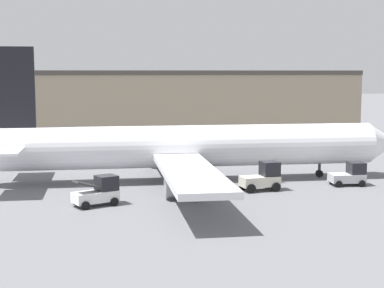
# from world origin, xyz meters

# --- Properties ---
(ground_plane) EXTENTS (400.00, 400.00, 0.00)m
(ground_plane) POSITION_xyz_m (0.00, 0.00, 0.00)
(ground_plane) COLOR slate
(terminal_building) EXTENTS (69.65, 15.54, 10.61)m
(terminal_building) POSITION_xyz_m (1.54, 41.12, 5.31)
(terminal_building) COLOR gray
(terminal_building) RESTS_ON ground_plane
(airplane) EXTENTS (43.41, 39.71, 12.68)m
(airplane) POSITION_xyz_m (-1.07, 0.08, 3.30)
(airplane) COLOR white
(airplane) RESTS_ON ground_plane
(ground_crew_worker) EXTENTS (0.36, 0.36, 1.64)m
(ground_crew_worker) POSITION_xyz_m (7.52, -3.01, 0.87)
(ground_crew_worker) COLOR #1E2338
(ground_crew_worker) RESTS_ON ground_plane
(baggage_tug) EXTENTS (3.46, 2.18, 2.56)m
(baggage_tug) POSITION_xyz_m (5.01, -6.10, 1.17)
(baggage_tug) COLOR beige
(baggage_tug) RESTS_ON ground_plane
(belt_loader_truck) EXTENTS (3.83, 2.89, 2.31)m
(belt_loader_truck) POSITION_xyz_m (-9.52, -8.70, 1.08)
(belt_loader_truck) COLOR silver
(belt_loader_truck) RESTS_ON ground_plane
(pushback_tug) EXTENTS (3.31, 2.44, 2.15)m
(pushback_tug) POSITION_xyz_m (13.67, -5.62, 0.98)
(pushback_tug) COLOR #B2B2B7
(pushback_tug) RESTS_ON ground_plane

